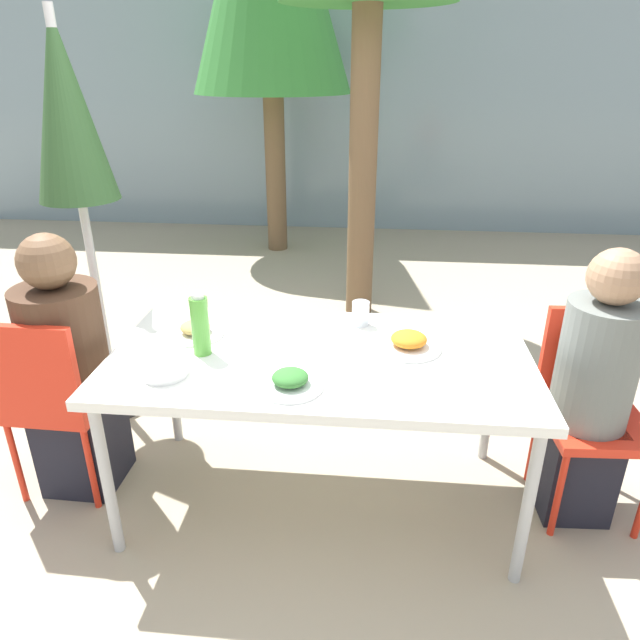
# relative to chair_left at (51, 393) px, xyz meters

# --- Properties ---
(ground_plane) EXTENTS (24.00, 24.00, 0.00)m
(ground_plane) POSITION_rel_chair_left_xyz_m (1.14, 0.05, -0.51)
(ground_plane) COLOR tan
(building_facade) EXTENTS (10.00, 0.20, 3.00)m
(building_facade) POSITION_rel_chair_left_xyz_m (1.14, 4.78, 0.99)
(building_facade) COLOR gray
(building_facade) RESTS_ON ground
(dining_table) EXTENTS (1.67, 0.86, 0.73)m
(dining_table) POSITION_rel_chair_left_xyz_m (1.14, 0.05, 0.16)
(dining_table) COLOR white
(dining_table) RESTS_ON ground
(chair_left) EXTENTS (0.41, 0.41, 0.87)m
(chair_left) POSITION_rel_chair_left_xyz_m (0.00, 0.00, 0.00)
(chair_left) COLOR red
(chair_left) RESTS_ON ground
(person_left) EXTENTS (0.34, 0.34, 1.19)m
(person_left) POSITION_rel_chair_left_xyz_m (0.05, 0.08, 0.05)
(person_left) COLOR black
(person_left) RESTS_ON ground
(chair_right) EXTENTS (0.42, 0.42, 0.87)m
(chair_right) POSITION_rel_chair_left_xyz_m (2.27, 0.19, 0.00)
(chair_right) COLOR red
(chair_right) RESTS_ON ground
(person_right) EXTENTS (0.30, 0.30, 1.18)m
(person_right) POSITION_rel_chair_left_xyz_m (2.22, 0.11, 0.06)
(person_right) COLOR black
(person_right) RESTS_ON ground
(closed_umbrella) EXTENTS (0.38, 0.38, 2.02)m
(closed_umbrella) POSITION_rel_chair_left_xyz_m (-0.10, 0.70, 0.99)
(closed_umbrella) COLOR #333333
(closed_umbrella) RESTS_ON ground
(plate_0) EXTENTS (0.23, 0.23, 0.07)m
(plate_0) POSITION_rel_chair_left_xyz_m (0.60, 0.18, 0.24)
(plate_0) COLOR white
(plate_0) RESTS_ON dining_table
(plate_1) EXTENTS (0.26, 0.26, 0.07)m
(plate_1) POSITION_rel_chair_left_xyz_m (1.49, 0.14, 0.24)
(plate_1) COLOR white
(plate_1) RESTS_ON dining_table
(plate_2) EXTENTS (0.24, 0.24, 0.07)m
(plate_2) POSITION_rel_chair_left_xyz_m (1.05, -0.21, 0.24)
(plate_2) COLOR white
(plate_2) RESTS_ON dining_table
(bottle) EXTENTS (0.07, 0.07, 0.26)m
(bottle) POSITION_rel_chair_left_xyz_m (0.67, 0.02, 0.34)
(bottle) COLOR #51A338
(bottle) RESTS_ON dining_table
(drinking_cup) EXTENTS (0.08, 0.08, 0.11)m
(drinking_cup) POSITION_rel_chair_left_xyz_m (1.29, 0.35, 0.27)
(drinking_cup) COLOR silver
(drinking_cup) RESTS_ON dining_table
(salad_bowl) EXTENTS (0.17, 0.17, 0.05)m
(salad_bowl) POSITION_rel_chair_left_xyz_m (0.58, -0.16, 0.24)
(salad_bowl) COLOR white
(salad_bowl) RESTS_ON dining_table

